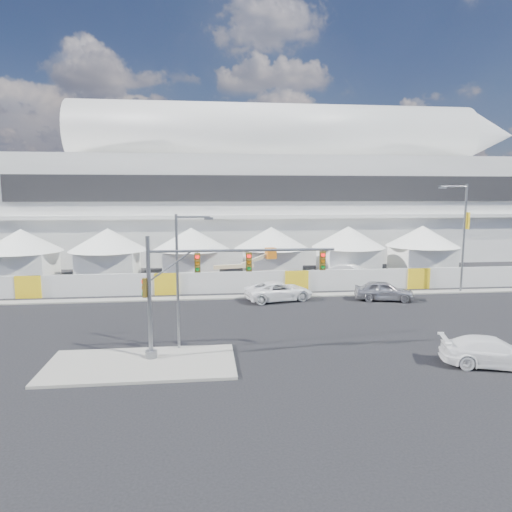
{
  "coord_description": "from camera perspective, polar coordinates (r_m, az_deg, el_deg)",
  "views": [
    {
      "loc": [
        -2.53,
        -26.93,
        9.12
      ],
      "look_at": [
        1.66,
        10.0,
        4.05
      ],
      "focal_mm": 32.0,
      "sensor_mm": 36.0,
      "label": 1
    }
  ],
  "objects": [
    {
      "name": "sedan_silver",
      "position": [
        40.91,
        15.67,
        -4.19
      ],
      "size": [
        3.1,
        5.3,
        1.69
      ],
      "primitive_type": "imported",
      "rotation": [
        0.0,
        0.0,
        1.34
      ],
      "color": "#ADADB1",
      "rests_on": "ground"
    },
    {
      "name": "tent_row",
      "position": [
        51.37,
        -3.05,
        1.09
      ],
      "size": [
        53.4,
        8.4,
        5.4
      ],
      "color": "white",
      "rests_on": "ground"
    },
    {
      "name": "boom_lift",
      "position": [
        44.46,
        -3.42,
        -2.74
      ],
      "size": [
        7.61,
        2.34,
        3.78
      ],
      "rotation": [
        0.0,
        0.0,
        0.18
      ],
      "color": "orange",
      "rests_on": "ground"
    },
    {
      "name": "pickup_curb",
      "position": [
        39.43,
        2.86,
        -4.39
      ],
      "size": [
        3.96,
        6.33,
        1.63
      ],
      "primitive_type": "imported",
      "rotation": [
        0.0,
        0.0,
        1.8
      ],
      "color": "white",
      "rests_on": "ground"
    },
    {
      "name": "lot_car_a",
      "position": [
        50.12,
        11.79,
        -1.96
      ],
      "size": [
        4.22,
        4.84,
        1.58
      ],
      "primitive_type": "imported",
      "rotation": [
        0.0,
        0.0,
        0.93
      ],
      "color": "silver",
      "rests_on": "ground"
    },
    {
      "name": "traffic_mast",
      "position": [
        25.22,
        -7.85,
        -4.01
      ],
      "size": [
        10.59,
        0.66,
        6.74
      ],
      "color": "slate",
      "rests_on": "median_island"
    },
    {
      "name": "median_island",
      "position": [
        25.82,
        -14.14,
        -12.98
      ],
      "size": [
        10.0,
        5.0,
        0.15
      ],
      "primitive_type": "cube",
      "color": "gray",
      "rests_on": "ground"
    },
    {
      "name": "far_curb",
      "position": [
        46.31,
        22.85,
        -4.13
      ],
      "size": [
        80.0,
        1.2,
        0.12
      ],
      "primitive_type": "cube",
      "color": "gray",
      "rests_on": "ground"
    },
    {
      "name": "stadium",
      "position": [
        69.36,
        2.88,
        8.03
      ],
      "size": [
        80.0,
        24.8,
        21.98
      ],
      "color": "silver",
      "rests_on": "ground"
    },
    {
      "name": "ground",
      "position": [
        28.55,
        -1.07,
        -10.86
      ],
      "size": [
        160.0,
        160.0,
        0.0
      ],
      "primitive_type": "plane",
      "color": "black",
      "rests_on": "ground"
    },
    {
      "name": "streetlight_median",
      "position": [
        26.55,
        -9.36,
        -2.01
      ],
      "size": [
        2.17,
        0.22,
        7.84
      ],
      "color": "slate",
      "rests_on": "median_island"
    },
    {
      "name": "streetlight_curb",
      "position": [
        46.05,
        24.34,
        2.96
      ],
      "size": [
        2.96,
        0.67,
        10.01
      ],
      "color": "slate",
      "rests_on": "ground"
    },
    {
      "name": "pickup_near",
      "position": [
        27.79,
        27.49,
        -10.61
      ],
      "size": [
        3.58,
        5.72,
        1.55
      ],
      "primitive_type": "imported",
      "rotation": [
        0.0,
        0.0,
        1.28
      ],
      "color": "white",
      "rests_on": "ground"
    },
    {
      "name": "hoarding_fence",
      "position": [
        43.08,
        5.07,
        -3.12
      ],
      "size": [
        70.0,
        0.25,
        2.0
      ],
      "primitive_type": "cube",
      "color": "silver",
      "rests_on": "ground"
    }
  ]
}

